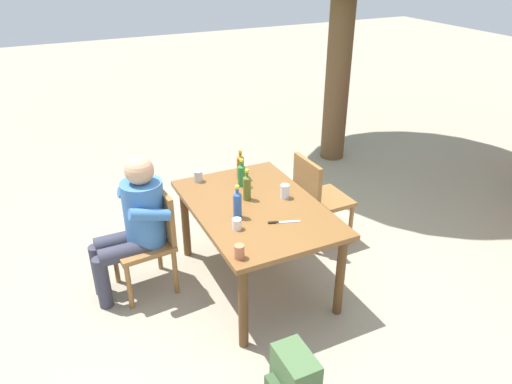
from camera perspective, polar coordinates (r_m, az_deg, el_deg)
ground_plane at (r=4.20m, az=-0.00°, el=-10.38°), size 24.00×24.00×0.00m
dining_table at (r=3.84m, az=-0.00°, el=-2.82°), size 1.42×0.96×0.74m
chair_near_left at (r=3.97m, az=-12.30°, el=-4.98°), size 0.47×0.47×0.87m
chair_far_left at (r=4.49m, az=7.22°, el=-0.45°), size 0.45×0.45×0.87m
person_in_white_shirt at (r=3.87m, az=-14.08°, el=-3.29°), size 0.47×0.62×1.18m
bottle_blue at (r=3.59m, az=-2.21°, el=-1.40°), size 0.06×0.06×0.26m
bottle_amber at (r=4.18m, az=-1.85°, el=3.06°), size 0.06×0.06×0.27m
bottle_green at (r=4.05m, az=-1.71°, el=2.07°), size 0.06×0.06×0.24m
bottle_olive at (r=3.83m, az=-1.07°, el=0.63°), size 0.06×0.06×0.26m
cup_white at (r=3.48m, az=-2.28°, el=-3.79°), size 0.07×0.07×0.08m
cup_steel at (r=4.18m, az=-6.84°, el=1.86°), size 0.08×0.08×0.10m
cup_terracotta at (r=3.17m, az=-1.98°, el=-7.04°), size 0.07×0.07×0.10m
cup_glass at (r=3.89m, az=3.43°, el=0.08°), size 0.07×0.07×0.12m
table_knife at (r=3.57m, az=3.05°, el=-3.56°), size 0.10×0.23×0.01m
backpack_by_near_side at (r=3.16m, az=4.42°, el=-21.48°), size 0.31×0.25×0.42m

